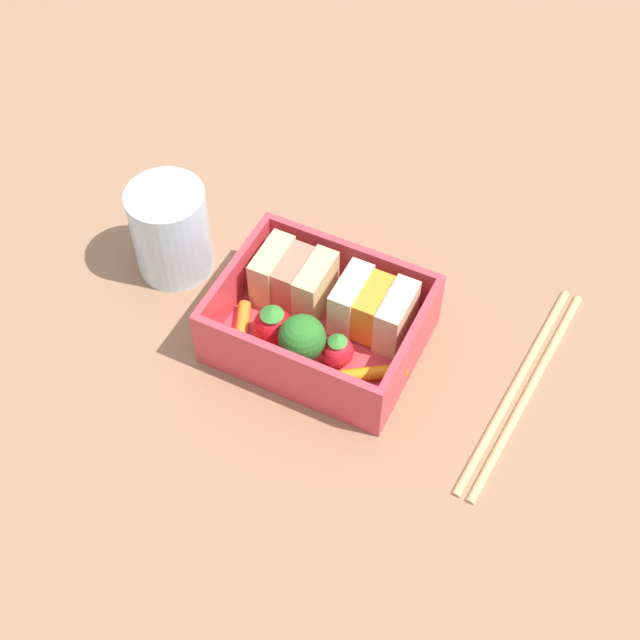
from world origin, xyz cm
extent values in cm
cube|color=#966B4D|center=(0.00, 0.00, -1.00)|extent=(120.00, 120.00, 2.00)
cube|color=#D73C47|center=(0.00, 0.00, 0.60)|extent=(15.68, 12.18, 1.20)
cube|color=#D73C47|center=(0.00, 5.79, 3.41)|extent=(15.68, 0.60, 4.42)
cube|color=#D73C47|center=(0.00, -5.79, 3.41)|extent=(15.68, 0.60, 4.42)
cube|color=#D73C47|center=(-7.54, 0.00, 3.41)|extent=(0.60, 10.98, 4.42)
cube|color=#D73C47|center=(7.54, 0.00, 3.41)|extent=(0.60, 10.98, 4.42)
cube|color=#DCB77F|center=(-5.41, 2.34, 3.44)|extent=(1.94, 4.67, 4.47)
cube|color=#D87259|center=(-3.47, 2.34, 3.44)|extent=(1.94, 4.30, 4.11)
cube|color=#DCB77F|center=(-1.53, 2.34, 3.44)|extent=(1.94, 4.67, 4.47)
cube|color=beige|center=(1.53, 2.34, 3.44)|extent=(1.94, 4.67, 4.47)
cube|color=orange|center=(3.47, 2.34, 3.44)|extent=(1.94, 4.30, 4.11)
cube|color=beige|center=(5.41, 2.34, 3.44)|extent=(1.94, 4.67, 4.47)
cylinder|color=orange|center=(-5.46, -2.86, 1.73)|extent=(2.99, 5.01, 1.06)
sphere|color=red|center=(-2.97, -2.24, 2.76)|extent=(3.12, 3.12, 3.12)
cone|color=#398A31|center=(-2.97, -2.24, 4.62)|extent=(1.87, 1.87, 0.60)
cylinder|color=#97D36D|center=(-0.19, -3.06, 2.00)|extent=(1.02, 1.02, 1.60)
sphere|color=#2C7427|center=(-0.19, -3.06, 4.08)|extent=(3.64, 3.64, 3.64)
sphere|color=red|center=(2.44, -1.95, 2.46)|extent=(2.52, 2.52, 2.52)
cone|color=green|center=(2.44, -1.95, 4.02)|extent=(1.51, 1.51, 0.60)
cylinder|color=orange|center=(5.60, -2.10, 1.73)|extent=(4.80, 3.65, 1.05)
cylinder|color=tan|center=(15.48, 2.66, 0.35)|extent=(2.36, 21.52, 0.70)
cylinder|color=tan|center=(16.57, 2.58, 0.35)|extent=(2.36, 21.52, 0.70)
cylinder|color=silver|center=(-14.65, 1.96, 4.11)|extent=(6.46, 6.46, 8.23)
camera|label=1|loc=(18.62, -37.98, 57.63)|focal=50.00mm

